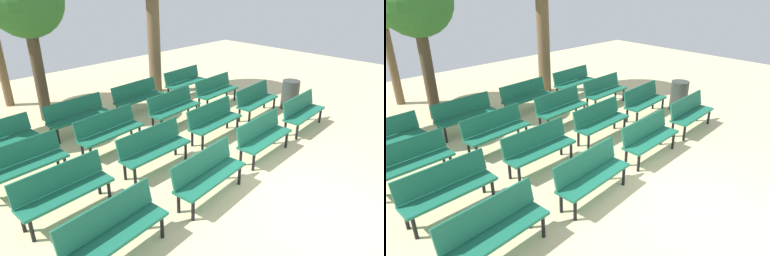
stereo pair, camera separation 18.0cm
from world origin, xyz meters
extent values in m
plane|color=beige|center=(0.00, 0.00, 0.00)|extent=(24.00, 24.00, 0.00)
cube|color=#19664C|center=(-3.11, 1.32, 0.43)|extent=(1.63, 0.58, 0.05)
cube|color=#19664C|center=(-3.13, 1.52, 0.68)|extent=(1.60, 0.26, 0.40)
cylinder|color=black|center=(-2.40, 1.22, 0.20)|extent=(0.06, 0.06, 0.40)
cylinder|color=black|center=(-2.43, 1.54, 0.20)|extent=(0.06, 0.06, 0.40)
cube|color=#19664C|center=(-1.09, 1.39, 0.43)|extent=(1.63, 0.58, 0.05)
cube|color=#19664C|center=(-1.11, 1.59, 0.68)|extent=(1.60, 0.26, 0.40)
cylinder|color=black|center=(-1.78, 1.17, 0.20)|extent=(0.06, 0.06, 0.40)
cylinder|color=black|center=(-0.38, 1.30, 0.20)|extent=(0.06, 0.06, 0.40)
cylinder|color=black|center=(-1.80, 1.49, 0.20)|extent=(0.06, 0.06, 0.40)
cylinder|color=black|center=(-0.41, 1.61, 0.20)|extent=(0.06, 0.06, 0.40)
cube|color=#19664C|center=(0.93, 1.60, 0.43)|extent=(1.62, 0.52, 0.05)
cube|color=#19664C|center=(0.92, 1.80, 0.68)|extent=(1.60, 0.20, 0.40)
cylinder|color=black|center=(0.24, 1.41, 0.20)|extent=(0.06, 0.06, 0.40)
cylinder|color=black|center=(1.64, 1.47, 0.20)|extent=(0.06, 0.06, 0.40)
cylinder|color=black|center=(0.22, 1.73, 0.20)|extent=(0.06, 0.06, 0.40)
cylinder|color=black|center=(1.62, 1.79, 0.20)|extent=(0.06, 0.06, 0.40)
cube|color=#19664C|center=(2.91, 1.73, 0.43)|extent=(1.62, 0.54, 0.05)
cube|color=#19664C|center=(2.90, 1.93, 0.68)|extent=(1.60, 0.22, 0.40)
cylinder|color=black|center=(2.22, 1.53, 0.20)|extent=(0.06, 0.06, 0.40)
cylinder|color=black|center=(3.62, 1.61, 0.20)|extent=(0.06, 0.06, 0.40)
cylinder|color=black|center=(2.20, 1.85, 0.20)|extent=(0.06, 0.06, 0.40)
cylinder|color=black|center=(3.60, 1.93, 0.20)|extent=(0.06, 0.06, 0.40)
cube|color=#19664C|center=(-3.16, 2.74, 0.43)|extent=(1.62, 0.52, 0.05)
cube|color=#19664C|center=(-3.17, 2.94, 0.68)|extent=(1.60, 0.20, 0.40)
cylinder|color=black|center=(-3.85, 2.55, 0.20)|extent=(0.06, 0.06, 0.40)
cylinder|color=black|center=(-2.46, 2.61, 0.20)|extent=(0.06, 0.06, 0.40)
cylinder|color=black|center=(-3.87, 2.87, 0.20)|extent=(0.06, 0.06, 0.40)
cylinder|color=black|center=(-2.47, 2.93, 0.20)|extent=(0.06, 0.06, 0.40)
cube|color=#19664C|center=(-1.14, 2.87, 0.43)|extent=(1.61, 0.50, 0.05)
cube|color=#19664C|center=(-1.15, 3.07, 0.68)|extent=(1.60, 0.18, 0.40)
cylinder|color=black|center=(-1.84, 2.68, 0.20)|extent=(0.06, 0.06, 0.40)
cylinder|color=black|center=(-0.44, 2.73, 0.20)|extent=(0.06, 0.06, 0.40)
cylinder|color=black|center=(-1.85, 3.00, 0.20)|extent=(0.06, 0.06, 0.40)
cylinder|color=black|center=(-0.45, 3.05, 0.20)|extent=(0.06, 0.06, 0.40)
cube|color=#19664C|center=(0.84, 2.97, 0.43)|extent=(1.62, 0.54, 0.05)
cube|color=#19664C|center=(0.82, 3.17, 0.68)|extent=(1.60, 0.22, 0.40)
cylinder|color=black|center=(0.15, 2.77, 0.20)|extent=(0.06, 0.06, 0.40)
cylinder|color=black|center=(1.54, 2.86, 0.20)|extent=(0.06, 0.06, 0.40)
cylinder|color=black|center=(0.13, 3.09, 0.20)|extent=(0.06, 0.06, 0.40)
cylinder|color=black|center=(1.52, 3.18, 0.20)|extent=(0.06, 0.06, 0.40)
cube|color=#19664C|center=(2.81, 3.12, 0.43)|extent=(1.63, 0.58, 0.05)
cube|color=#19664C|center=(2.80, 3.32, 0.68)|extent=(1.60, 0.26, 0.40)
cylinder|color=black|center=(2.13, 2.90, 0.20)|extent=(0.06, 0.06, 0.40)
cylinder|color=black|center=(3.53, 3.02, 0.20)|extent=(0.06, 0.06, 0.40)
cylinder|color=black|center=(2.10, 3.22, 0.20)|extent=(0.06, 0.06, 0.40)
cylinder|color=black|center=(3.50, 3.34, 0.20)|extent=(0.06, 0.06, 0.40)
cube|color=#19664C|center=(-3.30, 4.11, 0.43)|extent=(1.62, 0.53, 0.05)
cube|color=#19664C|center=(-3.32, 4.31, 0.68)|extent=(1.60, 0.22, 0.40)
cylinder|color=black|center=(-2.60, 4.00, 0.20)|extent=(0.06, 0.06, 0.40)
cylinder|color=black|center=(-2.61, 4.31, 0.20)|extent=(0.06, 0.06, 0.40)
cube|color=#19664C|center=(-1.31, 4.27, 0.43)|extent=(1.63, 0.58, 0.05)
cube|color=#19664C|center=(-1.33, 4.47, 0.68)|extent=(1.60, 0.26, 0.40)
cylinder|color=black|center=(-1.99, 4.04, 0.20)|extent=(0.06, 0.06, 0.40)
cylinder|color=black|center=(-0.60, 4.17, 0.20)|extent=(0.06, 0.06, 0.40)
cylinder|color=black|center=(-2.02, 4.36, 0.20)|extent=(0.06, 0.06, 0.40)
cylinder|color=black|center=(-0.63, 4.49, 0.20)|extent=(0.06, 0.06, 0.40)
cube|color=#19664C|center=(0.75, 4.35, 0.43)|extent=(1.63, 0.57, 0.05)
cube|color=#19664C|center=(0.73, 4.55, 0.68)|extent=(1.60, 0.25, 0.40)
cylinder|color=black|center=(0.06, 4.13, 0.20)|extent=(0.06, 0.06, 0.40)
cylinder|color=black|center=(1.46, 4.24, 0.20)|extent=(0.06, 0.06, 0.40)
cylinder|color=black|center=(0.04, 4.45, 0.20)|extent=(0.06, 0.06, 0.40)
cylinder|color=black|center=(1.43, 4.56, 0.20)|extent=(0.06, 0.06, 0.40)
cube|color=#19664C|center=(2.68, 4.53, 0.43)|extent=(1.62, 0.54, 0.05)
cube|color=#19664C|center=(2.67, 4.73, 0.68)|extent=(1.60, 0.22, 0.40)
cylinder|color=black|center=(2.00, 4.33, 0.20)|extent=(0.06, 0.06, 0.40)
cylinder|color=black|center=(3.39, 4.41, 0.20)|extent=(0.06, 0.06, 0.40)
cylinder|color=black|center=(1.98, 4.65, 0.20)|extent=(0.06, 0.06, 0.40)
cylinder|color=black|center=(3.37, 4.73, 0.20)|extent=(0.06, 0.06, 0.40)
cube|color=#19664C|center=(-3.33, 5.51, 0.43)|extent=(1.63, 0.57, 0.05)
cylinder|color=black|center=(-2.62, 5.41, 0.20)|extent=(0.06, 0.06, 0.40)
cylinder|color=black|center=(-2.64, 5.73, 0.20)|extent=(0.06, 0.06, 0.40)
cube|color=#19664C|center=(-1.38, 5.64, 0.43)|extent=(1.62, 0.53, 0.05)
cube|color=#19664C|center=(-1.39, 5.84, 0.68)|extent=(1.60, 0.21, 0.40)
cylinder|color=black|center=(-2.07, 5.44, 0.20)|extent=(0.06, 0.06, 0.40)
cylinder|color=black|center=(-0.67, 5.52, 0.20)|extent=(0.06, 0.06, 0.40)
cylinder|color=black|center=(-2.09, 5.76, 0.20)|extent=(0.06, 0.06, 0.40)
cylinder|color=black|center=(-0.69, 5.84, 0.20)|extent=(0.06, 0.06, 0.40)
cube|color=#19664C|center=(0.61, 5.76, 0.43)|extent=(1.63, 0.56, 0.05)
cube|color=#19664C|center=(0.59, 5.96, 0.68)|extent=(1.60, 0.24, 0.40)
cylinder|color=black|center=(-0.08, 5.55, 0.20)|extent=(0.06, 0.06, 0.40)
cylinder|color=black|center=(1.32, 5.66, 0.20)|extent=(0.06, 0.06, 0.40)
cylinder|color=black|center=(-0.10, 5.87, 0.20)|extent=(0.06, 0.06, 0.40)
cylinder|color=black|center=(1.29, 5.97, 0.20)|extent=(0.06, 0.06, 0.40)
cube|color=#19664C|center=(2.67, 5.92, 0.43)|extent=(1.63, 0.55, 0.05)
cube|color=#19664C|center=(2.66, 6.12, 0.68)|extent=(1.60, 0.23, 0.40)
cylinder|color=black|center=(1.99, 5.71, 0.20)|extent=(0.06, 0.06, 0.40)
cylinder|color=black|center=(3.38, 5.81, 0.20)|extent=(0.06, 0.06, 0.40)
cylinder|color=black|center=(1.96, 6.03, 0.20)|extent=(0.06, 0.06, 0.40)
cylinder|color=black|center=(3.36, 6.13, 0.20)|extent=(0.06, 0.06, 0.40)
cylinder|color=brown|center=(-1.93, 9.12, 1.33)|extent=(0.25, 0.25, 2.67)
cylinder|color=brown|center=(2.22, 6.98, 1.75)|extent=(0.42, 0.42, 3.50)
cylinder|color=#4C3A28|center=(-1.59, 7.20, 1.31)|extent=(0.30, 0.30, 2.62)
sphere|color=#2D6628|center=(-1.59, 7.20, 3.18)|extent=(1.86, 1.86, 1.86)
cylinder|color=#383D38|center=(4.02, 2.80, 0.43)|extent=(0.51, 0.51, 0.87)
camera|label=1|loc=(-5.02, -2.05, 3.73)|focal=31.98mm
camera|label=2|loc=(-4.89, -2.17, 3.73)|focal=31.98mm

